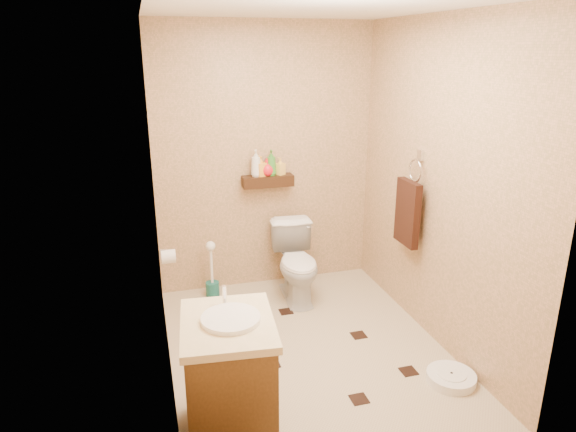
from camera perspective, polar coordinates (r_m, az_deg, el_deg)
name	(u,v)px	position (r m, az deg, el deg)	size (l,w,h in m)	color
ground	(307,349)	(4.00, 2.08, -14.51)	(2.50, 2.50, 0.00)	#C3B28E
wall_back	(265,160)	(4.67, -2.52, 6.28)	(2.00, 0.04, 2.40)	tan
wall_front	(393,267)	(2.42, 11.64, -5.61)	(2.00, 0.04, 2.40)	tan
wall_left	(158,208)	(3.34, -14.23, 0.89)	(0.04, 2.50, 2.40)	tan
wall_right	(438,186)	(3.93, 16.33, 3.26)	(0.04, 2.50, 2.40)	tan
ceiling	(311,7)	(3.38, 2.58, 22.22)	(2.00, 2.50, 0.02)	white
wall_shelf	(268,181)	(4.64, -2.26, 3.91)	(0.46, 0.14, 0.10)	#331B0E
floor_accents	(314,347)	(4.01, 2.96, -14.36)	(1.24, 1.36, 0.01)	black
toilet	(297,263)	(4.59, 1.01, -5.22)	(0.38, 0.66, 0.68)	white
vanity	(230,378)	(3.06, -6.47, -17.46)	(0.56, 0.66, 0.87)	brown
bathroom_scale	(451,377)	(3.81, 17.67, -16.72)	(0.34, 0.34, 0.07)	white
toilet_brush	(212,277)	(4.73, -8.44, -6.72)	(0.12, 0.12, 0.53)	#175C57
towel_ring	(408,210)	(4.16, 13.21, 0.67)	(0.12, 0.30, 0.76)	silver
toilet_paper	(168,256)	(4.15, -13.16, -4.40)	(0.12, 0.11, 0.12)	white
bottle_a	(256,163)	(4.58, -3.58, 5.88)	(0.09, 0.09, 0.24)	white
bottle_b	(261,166)	(4.59, -3.04, 5.57)	(0.08, 0.08, 0.18)	#FFAD35
bottle_c	(267,167)	(4.61, -2.33, 5.46)	(0.12, 0.12, 0.16)	red
bottle_d	(271,163)	(4.61, -1.87, 5.94)	(0.09, 0.09, 0.23)	#398A2E
bottle_e	(280,166)	(4.64, -0.87, 5.55)	(0.07, 0.07, 0.16)	#FFCD54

